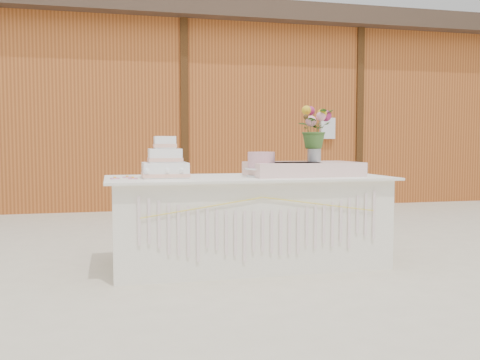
{
  "coord_description": "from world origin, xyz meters",
  "views": [
    {
      "loc": [
        -1.15,
        -4.42,
        1.06
      ],
      "look_at": [
        0.0,
        0.3,
        0.72
      ],
      "focal_mm": 40.0,
      "sensor_mm": 36.0,
      "label": 1
    }
  ],
  "objects": [
    {
      "name": "ground",
      "position": [
        0.0,
        0.0,
        0.0
      ],
      "size": [
        80.0,
        80.0,
        0.0
      ],
      "primitive_type": "plane",
      "color": "beige",
      "rests_on": "ground"
    },
    {
      "name": "satin_runner",
      "position": [
        0.49,
        -0.01,
        0.83
      ],
      "size": [
        0.97,
        0.58,
        0.12
      ],
      "primitive_type": "cube",
      "rotation": [
        0.0,
        0.0,
        0.02
      ],
      "color": "beige",
      "rests_on": "cake_table"
    },
    {
      "name": "wedding_cake",
      "position": [
        -0.71,
        0.03,
        0.89
      ],
      "size": [
        0.38,
        0.38,
        0.34
      ],
      "rotation": [
        0.0,
        0.0,
        -0.01
      ],
      "color": "white",
      "rests_on": "cake_table"
    },
    {
      "name": "loose_flowers",
      "position": [
        -1.04,
        0.04,
        0.78
      ],
      "size": [
        0.17,
        0.39,
        0.02
      ],
      "primitive_type": null,
      "rotation": [
        0.0,
        0.0,
        0.02
      ],
      "color": "pink",
      "rests_on": "cake_table"
    },
    {
      "name": "pink_cake_stand",
      "position": [
        0.1,
        -0.07,
        0.89
      ],
      "size": [
        0.29,
        0.29,
        0.21
      ],
      "color": "silver",
      "rests_on": "cake_table"
    },
    {
      "name": "cake_table",
      "position": [
        0.0,
        -0.0,
        0.39
      ],
      "size": [
        2.4,
        1.0,
        0.77
      ],
      "color": "white",
      "rests_on": "ground"
    },
    {
      "name": "flower_vase",
      "position": [
        0.61,
        0.02,
        0.97
      ],
      "size": [
        0.12,
        0.12,
        0.17
      ],
      "primitive_type": "cylinder",
      "color": "silver",
      "rests_on": "satin_runner"
    },
    {
      "name": "barn",
      "position": [
        -0.01,
        5.99,
        1.68
      ],
      "size": [
        12.6,
        4.6,
        3.3
      ],
      "color": "#AA5A23",
      "rests_on": "ground"
    },
    {
      "name": "bouquet",
      "position": [
        0.61,
        0.02,
        1.23
      ],
      "size": [
        0.39,
        0.37,
        0.35
      ],
      "primitive_type": "imported",
      "rotation": [
        0.0,
        0.0,
        0.38
      ],
      "color": "#3A6428",
      "rests_on": "flower_vase"
    }
  ]
}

